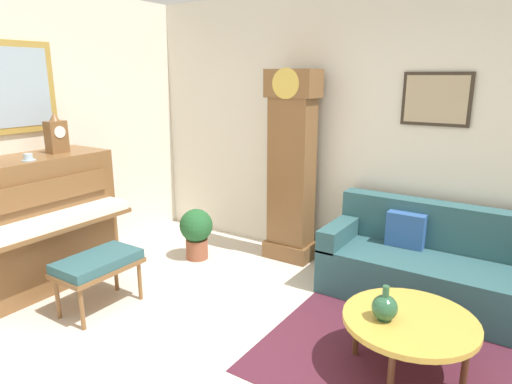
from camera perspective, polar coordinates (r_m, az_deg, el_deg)
ground_plane at (r=3.29m, az=-5.38°, el=-23.11°), size 6.40×6.00×0.10m
wall_back at (r=4.74m, az=12.93°, el=7.52°), size 5.30×0.13×2.80m
area_rug at (r=3.51m, az=19.17°, el=-20.22°), size 2.10×1.50×0.01m
piano at (r=4.65m, az=-26.42°, el=-3.60°), size 0.87×1.44×1.25m
piano_bench at (r=4.07m, az=-19.44°, el=-8.70°), size 0.42×0.70×0.48m
grandfather_clock at (r=4.77m, az=4.53°, el=2.54°), size 0.52×0.34×2.03m
couch at (r=4.33m, az=21.69°, el=-8.87°), size 1.90×0.80×0.84m
coffee_table at (r=3.26m, az=18.94°, el=-15.36°), size 0.88×0.88×0.41m
mantel_clock at (r=4.65m, az=-24.04°, el=6.67°), size 0.13×0.18×0.38m
teacup at (r=4.35m, az=-26.95°, el=3.90°), size 0.12×0.12×0.06m
green_jug at (r=3.14m, az=16.02°, el=-13.91°), size 0.17×0.17×0.24m
potted_plant at (r=4.94m, az=-7.59°, el=-4.86°), size 0.36×0.36×0.56m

